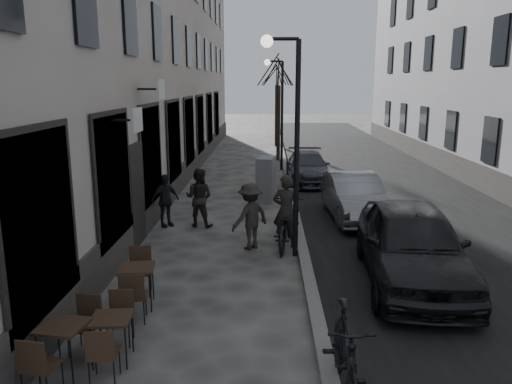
{
  "coord_description": "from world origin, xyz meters",
  "views": [
    {
      "loc": [
        -0.68,
        -5.38,
        4.07
      ],
      "look_at": [
        -0.91,
        4.92,
        1.8
      ],
      "focal_mm": 35.0,
      "sensor_mm": 36.0,
      "label": 1
    }
  ],
  "objects_px": {
    "pedestrian_mid": "(250,216)",
    "moped": "(345,355)",
    "bistro_set_a": "(64,344)",
    "bistro_set_c": "(137,283)",
    "streetlamp_far": "(278,102)",
    "bistro_set_b": "(112,334)",
    "car_mid": "(354,196)",
    "car_far": "(308,167)",
    "bicycle": "(286,225)",
    "utility_cabinet": "(266,179)",
    "car_near": "(412,244)",
    "pedestrian_near": "(199,197)",
    "tree_far": "(277,73)",
    "streetlamp_near": "(290,123)",
    "pedestrian_far": "(165,200)",
    "tree_near": "(279,70)"
  },
  "relations": [
    {
      "from": "pedestrian_mid",
      "to": "moped",
      "type": "xyz_separation_m",
      "value": [
        1.44,
        -6.0,
        -0.22
      ]
    },
    {
      "from": "bistro_set_a",
      "to": "bistro_set_c",
      "type": "distance_m",
      "value": 2.23
    },
    {
      "from": "streetlamp_far",
      "to": "bistro_set_b",
      "type": "distance_m",
      "value": 17.14
    },
    {
      "from": "streetlamp_far",
      "to": "pedestrian_mid",
      "type": "relative_size",
      "value": 3.06
    },
    {
      "from": "car_mid",
      "to": "car_far",
      "type": "relative_size",
      "value": 0.97
    },
    {
      "from": "bicycle",
      "to": "pedestrian_mid",
      "type": "distance_m",
      "value": 0.95
    },
    {
      "from": "utility_cabinet",
      "to": "car_near",
      "type": "height_order",
      "value": "car_near"
    },
    {
      "from": "bistro_set_a",
      "to": "bistro_set_c",
      "type": "height_order",
      "value": "bistro_set_c"
    },
    {
      "from": "pedestrian_near",
      "to": "car_near",
      "type": "distance_m",
      "value": 6.36
    },
    {
      "from": "utility_cabinet",
      "to": "moped",
      "type": "bearing_deg",
      "value": -75.03
    },
    {
      "from": "tree_far",
      "to": "bistro_set_a",
      "type": "distance_m",
      "value": 26.59
    },
    {
      "from": "pedestrian_near",
      "to": "utility_cabinet",
      "type": "bearing_deg",
      "value": -106.66
    },
    {
      "from": "streetlamp_near",
      "to": "pedestrian_far",
      "type": "height_order",
      "value": "streetlamp_near"
    },
    {
      "from": "streetlamp_far",
      "to": "pedestrian_near",
      "type": "distance_m",
      "value": 10.12
    },
    {
      "from": "pedestrian_far",
      "to": "car_near",
      "type": "height_order",
      "value": "car_near"
    },
    {
      "from": "bicycle",
      "to": "car_near",
      "type": "distance_m",
      "value": 3.38
    },
    {
      "from": "car_mid",
      "to": "moped",
      "type": "height_order",
      "value": "car_mid"
    },
    {
      "from": "streetlamp_near",
      "to": "bistro_set_b",
      "type": "height_order",
      "value": "streetlamp_near"
    },
    {
      "from": "car_near",
      "to": "utility_cabinet",
      "type": "bearing_deg",
      "value": 117.34
    },
    {
      "from": "tree_near",
      "to": "bistro_set_a",
      "type": "distance_m",
      "value": 20.75
    },
    {
      "from": "pedestrian_far",
      "to": "car_far",
      "type": "distance_m",
      "value": 8.11
    },
    {
      "from": "streetlamp_near",
      "to": "tree_near",
      "type": "distance_m",
      "value": 15.08
    },
    {
      "from": "streetlamp_near",
      "to": "car_mid",
      "type": "relative_size",
      "value": 1.23
    },
    {
      "from": "bistro_set_b",
      "to": "utility_cabinet",
      "type": "height_order",
      "value": "utility_cabinet"
    },
    {
      "from": "streetlamp_far",
      "to": "pedestrian_mid",
      "type": "distance_m",
      "value": 11.76
    },
    {
      "from": "bistro_set_b",
      "to": "pedestrian_mid",
      "type": "bearing_deg",
      "value": 66.13
    },
    {
      "from": "pedestrian_far",
      "to": "moped",
      "type": "relative_size",
      "value": 0.75
    },
    {
      "from": "bistro_set_a",
      "to": "car_mid",
      "type": "height_order",
      "value": "car_mid"
    },
    {
      "from": "pedestrian_far",
      "to": "moped",
      "type": "distance_m",
      "value": 8.84
    },
    {
      "from": "bistro_set_b",
      "to": "car_far",
      "type": "height_order",
      "value": "car_far"
    },
    {
      "from": "tree_far",
      "to": "car_far",
      "type": "bearing_deg",
      "value": -84.72
    },
    {
      "from": "pedestrian_near",
      "to": "car_mid",
      "type": "xyz_separation_m",
      "value": [
        4.59,
        0.96,
        -0.17
      ]
    },
    {
      "from": "car_near",
      "to": "moped",
      "type": "height_order",
      "value": "car_near"
    },
    {
      "from": "bistro_set_b",
      "to": "pedestrian_mid",
      "type": "xyz_separation_m",
      "value": [
        1.86,
        5.21,
        0.4
      ]
    },
    {
      "from": "streetlamp_far",
      "to": "bicycle",
      "type": "distance_m",
      "value": 11.59
    },
    {
      "from": "pedestrian_mid",
      "to": "bicycle",
      "type": "bearing_deg",
      "value": 150.37
    },
    {
      "from": "bicycle",
      "to": "car_mid",
      "type": "distance_m",
      "value": 3.48
    },
    {
      "from": "bistro_set_b",
      "to": "bistro_set_c",
      "type": "xyz_separation_m",
      "value": [
        -0.11,
        1.84,
        0.04
      ]
    },
    {
      "from": "pedestrian_mid",
      "to": "car_mid",
      "type": "relative_size",
      "value": 0.4
    },
    {
      "from": "car_mid",
      "to": "tree_near",
      "type": "bearing_deg",
      "value": 96.64
    },
    {
      "from": "bistro_set_b",
      "to": "car_near",
      "type": "distance_m",
      "value": 6.14
    },
    {
      "from": "tree_near",
      "to": "bicycle",
      "type": "bearing_deg",
      "value": -90.4
    },
    {
      "from": "car_far",
      "to": "car_near",
      "type": "bearing_deg",
      "value": -82.47
    },
    {
      "from": "tree_far",
      "to": "moped",
      "type": "bearing_deg",
      "value": -89.03
    },
    {
      "from": "car_near",
      "to": "car_mid",
      "type": "distance_m",
      "value": 5.0
    },
    {
      "from": "streetlamp_far",
      "to": "car_mid",
      "type": "xyz_separation_m",
      "value": [
        2.13,
        -8.57,
        -2.48
      ]
    },
    {
      "from": "bicycle",
      "to": "pedestrian_near",
      "type": "bearing_deg",
      "value": -26.0
    },
    {
      "from": "tree_near",
      "to": "streetlamp_near",
      "type": "bearing_deg",
      "value": -90.28
    },
    {
      "from": "bistro_set_a",
      "to": "pedestrian_far",
      "type": "relative_size",
      "value": 1.01
    },
    {
      "from": "streetlamp_far",
      "to": "utility_cabinet",
      "type": "xyz_separation_m",
      "value": [
        -0.54,
        -6.29,
        -2.39
      ]
    }
  ]
}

